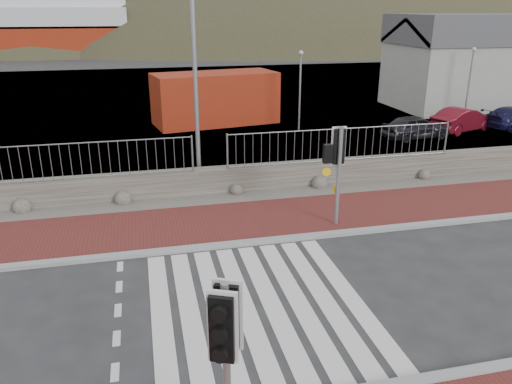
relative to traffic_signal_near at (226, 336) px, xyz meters
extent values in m
plane|color=#28282B|center=(1.32, 3.65, -2.05)|extent=(220.00, 220.00, 0.00)
cube|color=maroon|center=(1.32, 8.15, -2.01)|extent=(40.00, 3.00, 0.08)
cube|color=gray|center=(1.32, 6.65, -2.00)|extent=(40.00, 0.25, 0.12)
cube|color=silver|center=(-0.78, 3.65, -2.04)|extent=(0.42, 5.60, 0.01)
cube|color=silver|center=(-0.18, 3.65, -2.04)|extent=(0.42, 5.60, 0.01)
cube|color=silver|center=(0.42, 3.65, -2.04)|extent=(0.42, 5.60, 0.01)
cube|color=silver|center=(1.02, 3.65, -2.04)|extent=(0.42, 5.60, 0.01)
cube|color=silver|center=(1.62, 3.65, -2.04)|extent=(0.42, 5.60, 0.01)
cube|color=silver|center=(2.22, 3.65, -2.04)|extent=(0.42, 5.60, 0.01)
cube|color=silver|center=(2.82, 3.65, -2.04)|extent=(0.42, 5.60, 0.01)
cube|color=silver|center=(3.42, 3.65, -2.04)|extent=(0.42, 5.60, 0.01)
cube|color=#59544C|center=(1.32, 10.15, -2.02)|extent=(40.00, 1.50, 0.06)
cube|color=#4B463E|center=(1.32, 10.95, -1.60)|extent=(40.00, 0.60, 0.90)
cylinder|color=gray|center=(-3.48, 10.80, 0.05)|extent=(8.40, 0.04, 0.04)
cylinder|color=gray|center=(0.72, 10.80, -0.55)|extent=(0.07, 0.07, 1.20)
cylinder|color=gray|center=(6.12, 10.80, 0.05)|extent=(8.40, 0.04, 0.04)
cylinder|color=gray|center=(1.92, 10.80, -0.55)|extent=(0.07, 0.07, 1.20)
cylinder|color=gray|center=(10.32, 10.80, -0.55)|extent=(0.07, 0.07, 1.20)
cube|color=#4C4C4F|center=(1.32, 31.55, -2.05)|extent=(120.00, 40.00, 0.50)
cube|color=#3F4C54|center=(1.32, 66.55, -2.05)|extent=(220.00, 50.00, 0.05)
cube|color=#9E9E99|center=(21.32, 23.55, -0.05)|extent=(12.00, 6.00, 4.00)
cube|color=#4C4C51|center=(21.32, 23.55, 2.85)|extent=(12.20, 6.20, 1.80)
ellipsoid|color=#313620|center=(-13.68, 91.55, -22.05)|extent=(106.40, 68.40, 76.00)
ellipsoid|color=#313620|center=(31.32, 91.55, -28.05)|extent=(140.00, 90.00, 100.00)
ellipsoid|color=#313620|center=(76.32, 91.55, -22.05)|extent=(112.00, 72.00, 80.00)
cylinder|color=gray|center=(0.00, 0.00, -0.63)|extent=(0.11, 0.11, 2.84)
cube|color=black|center=(0.00, 0.00, 0.24)|extent=(0.47, 0.39, 1.07)
sphere|color=#0CE53F|center=(0.00, 0.00, -0.07)|extent=(0.15, 0.15, 0.15)
cylinder|color=gray|center=(4.56, 7.29, -0.54)|extent=(0.12, 0.12, 3.02)
cube|color=#E9AD0D|center=(4.56, 7.29, -0.91)|extent=(0.15, 0.09, 0.24)
cube|color=black|center=(4.56, 7.29, 0.38)|extent=(0.43, 0.26, 1.13)
sphere|color=#0CE53F|center=(4.56, 7.29, 0.06)|extent=(0.16, 0.16, 0.16)
cube|color=black|center=(4.19, 7.29, 0.22)|extent=(0.24, 0.17, 0.54)
cylinder|color=gray|center=(1.02, 11.75, 2.50)|extent=(0.16, 0.16, 9.09)
cube|color=#9C1C11|center=(3.24, 22.23, -0.65)|extent=(7.12, 3.94, 2.81)
imported|color=black|center=(12.39, 16.45, -1.46)|extent=(3.56, 1.75, 1.17)
imported|color=maroon|center=(15.62, 17.30, -1.42)|extent=(4.01, 2.52, 1.25)
camera|label=1|loc=(-0.86, -5.49, 4.08)|focal=35.00mm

